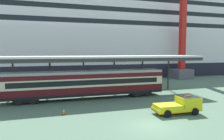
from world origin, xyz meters
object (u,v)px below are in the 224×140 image
Objects in this scene: quay_bollard at (188,97)px; cruise_ship at (90,35)px; train_carriage at (87,83)px; service_truck at (181,105)px; traffic_cone_mid at (64,111)px; traffic_cone_near at (200,105)px; dockside_crane at (184,5)px.

cruise_ship is at bearing 99.99° from quay_bollard.
train_carriage is 13.47m from service_truck.
service_truck reaches higher than traffic_cone_mid.
quay_bollard is (13.36, -5.30, -1.79)m from train_carriage.
traffic_cone_near is 1.02× the size of traffic_cone_mid.
traffic_cone_near is 16.39m from traffic_cone_mid.
service_truck is 7.19× the size of traffic_cone_mid.
quay_bollard is at bearing -123.82° from dockside_crane.
service_truck reaches higher than traffic_cone_near.
quay_bollard is (0.97, 3.68, 0.15)m from traffic_cone_near.
dockside_crane reaches higher than quay_bollard.
service_truck is (8.71, -10.19, -1.32)m from train_carriage.
train_carriage is 0.39× the size of dockside_crane.
service_truck reaches higher than quay_bollard.
traffic_cone_mid is (-16.25, 2.11, -0.01)m from traffic_cone_near.
service_truck is at bearing -125.86° from dockside_crane.
traffic_cone_mid is 42.71m from dockside_crane.
service_truck is 13.01m from traffic_cone_mid.
train_carriage is at bearing 130.53° from service_truck.
quay_bollard is at bearing -80.01° from cruise_ship.
traffic_cone_near is at bearing -121.37° from dockside_crane.
train_carriage is 35.58m from dockside_crane.
dockside_crane reaches higher than traffic_cone_near.
dockside_crane is at bearing -37.78° from cruise_ship.
cruise_ship is 6.58× the size of train_carriage.
traffic_cone_near is 3.81m from quay_bollard.
traffic_cone_near is at bearing -35.93° from train_carriage.
traffic_cone_mid is (-10.67, -38.73, -11.36)m from cruise_ship.
dockside_crane is (31.37, 22.69, 18.04)m from traffic_cone_mid.
cruise_ship is 42.75m from traffic_cone_near.
service_truck is 5.50× the size of quay_bollard.
traffic_cone_near is at bearing -7.39° from traffic_cone_mid.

